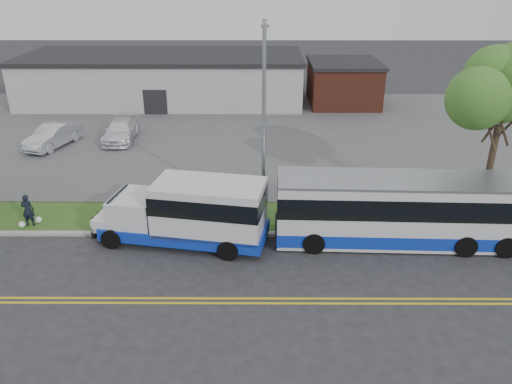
{
  "coord_description": "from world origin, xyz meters",
  "views": [
    {
      "loc": [
        2.73,
        -19.6,
        11.63
      ],
      "look_at": [
        2.64,
        2.55,
        1.6
      ],
      "focal_mm": 35.0,
      "sensor_mm": 36.0,
      "label": 1
    }
  ],
  "objects_px": {
    "streetlight_near": "(264,119)",
    "parked_car_a": "(53,136)",
    "shuttle_bus": "(193,211)",
    "parked_car_b": "(121,130)",
    "transit_bus": "(401,210)",
    "pedestrian": "(28,210)",
    "tree_east": "(504,97)"
  },
  "relations": [
    {
      "from": "shuttle_bus",
      "to": "parked_car_a",
      "type": "xyz_separation_m",
      "value": [
        -11.39,
        13.13,
        -0.74
      ]
    },
    {
      "from": "pedestrian",
      "to": "parked_car_a",
      "type": "distance_m",
      "value": 12.12
    },
    {
      "from": "streetlight_near",
      "to": "shuttle_bus",
      "type": "bearing_deg",
      "value": -144.65
    },
    {
      "from": "pedestrian",
      "to": "shuttle_bus",
      "type": "bearing_deg",
      "value": 167.68
    },
    {
      "from": "transit_bus",
      "to": "parked_car_a",
      "type": "xyz_separation_m",
      "value": [
        -20.79,
        12.99,
        -0.71
      ]
    },
    {
      "from": "parked_car_a",
      "to": "streetlight_near",
      "type": "bearing_deg",
      "value": -19.12
    },
    {
      "from": "transit_bus",
      "to": "parked_car_a",
      "type": "distance_m",
      "value": 24.52
    },
    {
      "from": "tree_east",
      "to": "pedestrian",
      "type": "bearing_deg",
      "value": -177.19
    },
    {
      "from": "tree_east",
      "to": "pedestrian",
      "type": "height_order",
      "value": "tree_east"
    },
    {
      "from": "streetlight_near",
      "to": "transit_bus",
      "type": "height_order",
      "value": "streetlight_near"
    },
    {
      "from": "pedestrian",
      "to": "parked_car_a",
      "type": "bearing_deg",
      "value": -77.13
    },
    {
      "from": "shuttle_bus",
      "to": "parked_car_a",
      "type": "relative_size",
      "value": 1.73
    },
    {
      "from": "parked_car_a",
      "to": "parked_car_b",
      "type": "relative_size",
      "value": 0.96
    },
    {
      "from": "transit_bus",
      "to": "parked_car_b",
      "type": "height_order",
      "value": "transit_bus"
    },
    {
      "from": "streetlight_near",
      "to": "shuttle_bus",
      "type": "height_order",
      "value": "streetlight_near"
    },
    {
      "from": "pedestrian",
      "to": "parked_car_a",
      "type": "relative_size",
      "value": 0.35
    },
    {
      "from": "transit_bus",
      "to": "pedestrian",
      "type": "distance_m",
      "value": 17.66
    },
    {
      "from": "streetlight_near",
      "to": "pedestrian",
      "type": "height_order",
      "value": "streetlight_near"
    },
    {
      "from": "pedestrian",
      "to": "transit_bus",
      "type": "bearing_deg",
      "value": 173.38
    },
    {
      "from": "streetlight_near",
      "to": "parked_car_a",
      "type": "xyz_separation_m",
      "value": [
        -14.58,
        10.86,
        -4.36
      ]
    },
    {
      "from": "shuttle_bus",
      "to": "pedestrian",
      "type": "relative_size",
      "value": 5.01
    },
    {
      "from": "tree_east",
      "to": "transit_bus",
      "type": "relative_size",
      "value": 0.73
    },
    {
      "from": "shuttle_bus",
      "to": "transit_bus",
      "type": "xyz_separation_m",
      "value": [
        9.4,
        0.14,
        -0.03
      ]
    },
    {
      "from": "streetlight_near",
      "to": "parked_car_b",
      "type": "relative_size",
      "value": 1.93
    },
    {
      "from": "transit_bus",
      "to": "parked_car_a",
      "type": "bearing_deg",
      "value": 150.09
    },
    {
      "from": "parked_car_a",
      "to": "parked_car_b",
      "type": "height_order",
      "value": "parked_car_a"
    },
    {
      "from": "parked_car_b",
      "to": "parked_car_a",
      "type": "bearing_deg",
      "value": -163.36
    },
    {
      "from": "streetlight_near",
      "to": "parked_car_b",
      "type": "xyz_separation_m",
      "value": [
        -10.21,
        12.32,
        -4.42
      ]
    },
    {
      "from": "tree_east",
      "to": "streetlight_near",
      "type": "bearing_deg",
      "value": -178.58
    },
    {
      "from": "transit_bus",
      "to": "pedestrian",
      "type": "height_order",
      "value": "transit_bus"
    },
    {
      "from": "streetlight_near",
      "to": "transit_bus",
      "type": "relative_size",
      "value": 0.83
    },
    {
      "from": "pedestrian",
      "to": "parked_car_b",
      "type": "height_order",
      "value": "pedestrian"
    }
  ]
}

